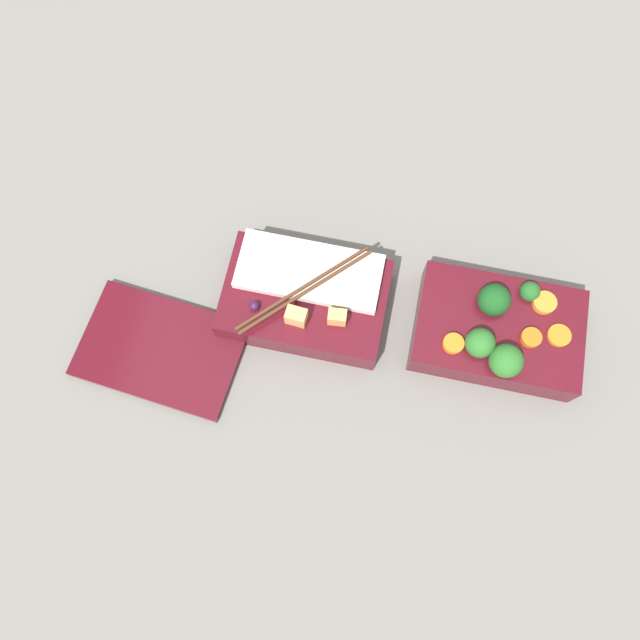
% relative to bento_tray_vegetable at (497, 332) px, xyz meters
% --- Properties ---
extents(ground_plane, '(3.00, 3.00, 0.00)m').
position_rel_bento_tray_vegetable_xyz_m(ground_plane, '(0.14, -0.00, -0.03)').
color(ground_plane, slate).
extents(bento_tray_vegetable, '(0.21, 0.14, 0.08)m').
position_rel_bento_tray_vegetable_xyz_m(bento_tray_vegetable, '(0.00, 0.00, 0.00)').
color(bento_tray_vegetable, '#510F19').
rests_on(bento_tray_vegetable, ground_plane).
extents(bento_tray_rice, '(0.21, 0.15, 0.07)m').
position_rel_bento_tray_vegetable_xyz_m(bento_tray_rice, '(0.26, 0.00, -0.00)').
color(bento_tray_rice, '#510F19').
rests_on(bento_tray_rice, ground_plane).
extents(bento_lid, '(0.22, 0.16, 0.01)m').
position_rel_bento_tray_vegetable_xyz_m(bento_lid, '(0.43, 0.11, -0.02)').
color(bento_lid, '#510F19').
rests_on(bento_lid, ground_plane).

